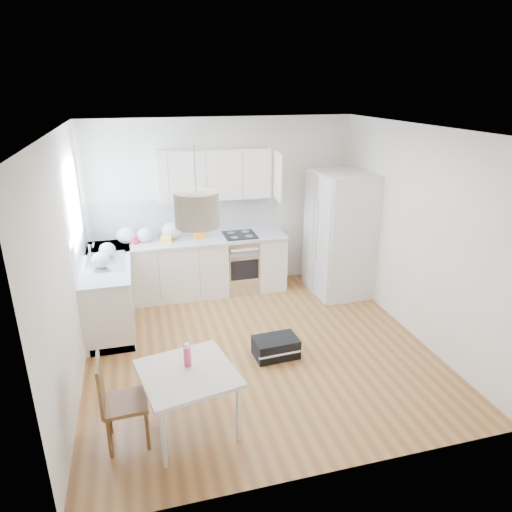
{
  "coord_description": "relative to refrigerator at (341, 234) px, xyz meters",
  "views": [
    {
      "loc": [
        -1.33,
        -4.86,
        3.15
      ],
      "look_at": [
        0.09,
        0.4,
        1.09
      ],
      "focal_mm": 32.0,
      "sensor_mm": 36.0,
      "label": 1
    }
  ],
  "objects": [
    {
      "name": "cabinets_left",
      "position": [
        -3.5,
        -0.13,
        -0.52
      ],
      "size": [
        0.6,
        1.8,
        0.88
      ],
      "primitive_type": "cube",
      "color": "silver",
      "rests_on": "floor"
    },
    {
      "name": "window_glassblock",
      "position": [
        -3.79,
        -0.18,
        0.79
      ],
      "size": [
        0.02,
        1.0,
        1.0
      ],
      "primitive_type": "cube",
      "color": "#BFE0F9",
      "rests_on": "wall_left"
    },
    {
      "name": "floor",
      "position": [
        -1.7,
        -1.33,
        -0.96
      ],
      "size": [
        4.2,
        4.2,
        0.0
      ],
      "primitive_type": "plane",
      "color": "brown",
      "rests_on": "ground"
    },
    {
      "name": "range_oven",
      "position": [
        -1.5,
        0.47,
        -0.52
      ],
      "size": [
        0.5,
        0.61,
        0.88
      ],
      "primitive_type": null,
      "color": "silver",
      "rests_on": "floor"
    },
    {
      "name": "backsplash_back",
      "position": [
        -2.3,
        0.76,
        0.25
      ],
      "size": [
        3.0,
        0.01,
        0.58
      ],
      "primitive_type": "cube",
      "color": "silver",
      "rests_on": "wall_back"
    },
    {
      "name": "grocery_bag_c",
      "position": [
        -2.55,
        0.56,
        0.09
      ],
      "size": [
        0.3,
        0.25,
        0.27
      ],
      "primitive_type": "ellipsoid",
      "color": "silver",
      "rests_on": "counter_back"
    },
    {
      "name": "dining_chair",
      "position": [
        -3.29,
        -2.6,
        -0.51
      ],
      "size": [
        0.4,
        0.4,
        0.91
      ],
      "primitive_type": null,
      "rotation": [
        0.0,
        0.0,
        0.03
      ],
      "color": "#492D16",
      "rests_on": "floor"
    },
    {
      "name": "upper_cabinets",
      "position": [
        -1.85,
        0.61,
        0.91
      ],
      "size": [
        1.7,
        0.32,
        0.75
      ],
      "primitive_type": "cube",
      "color": "silver",
      "rests_on": "wall_back"
    },
    {
      "name": "refrigerator",
      "position": [
        0.0,
        0.0,
        0.0
      ],
      "size": [
        0.95,
        1.0,
        1.93
      ],
      "primitive_type": null,
      "rotation": [
        0.0,
        0.0,
        0.04
      ],
      "color": "white",
      "rests_on": "floor"
    },
    {
      "name": "drink_bottle",
      "position": [
        -2.7,
        -2.49,
        -0.18
      ],
      "size": [
        0.07,
        0.07,
        0.24
      ],
      "primitive_type": "cylinder",
      "rotation": [
        0.0,
        0.0,
        0.04
      ],
      "color": "#DA3C7D",
      "rests_on": "dining_table"
    },
    {
      "name": "counter_left",
      "position": [
        -3.5,
        -0.13,
        -0.06
      ],
      "size": [
        0.64,
        1.82,
        0.04
      ],
      "primitive_type": "cube",
      "color": "#BBBDC0",
      "rests_on": "cabinets_left"
    },
    {
      "name": "snack_orange",
      "position": [
        -2.13,
        0.49,
        0.01
      ],
      "size": [
        0.18,
        0.12,
        0.11
      ],
      "primitive_type": "cube",
      "rotation": [
        0.0,
        0.0,
        0.14
      ],
      "color": "orange",
      "rests_on": "counter_back"
    },
    {
      "name": "grocery_bag_d",
      "position": [
        -3.48,
        0.03,
        0.05
      ],
      "size": [
        0.22,
        0.18,
        0.19
      ],
      "primitive_type": "ellipsoid",
      "color": "silver",
      "rests_on": "counter_back"
    },
    {
      "name": "backsplash_left",
      "position": [
        -3.8,
        -0.13,
        0.25
      ],
      "size": [
        0.01,
        1.8,
        0.58
      ],
      "primitive_type": "cube",
      "color": "silver",
      "rests_on": "wall_left"
    },
    {
      "name": "pendant_lamp",
      "position": [
        -2.55,
        -2.53,
        1.22
      ],
      "size": [
        0.38,
        0.38,
        0.29
      ],
      "primitive_type": "cylinder",
      "rotation": [
        0.0,
        0.0,
        -0.02
      ],
      "color": "#B9AB8F",
      "rests_on": "ceiling"
    },
    {
      "name": "wall_right",
      "position": [
        0.4,
        -1.33,
        0.39
      ],
      "size": [
        0.0,
        4.2,
        4.2
      ],
      "primitive_type": "plane",
      "rotation": [
        1.57,
        0.0,
        -1.57
      ],
      "color": "silver",
      "rests_on": "floor"
    },
    {
      "name": "wall_left",
      "position": [
        -3.8,
        -1.33,
        0.39
      ],
      "size": [
        0.0,
        4.2,
        4.2
      ],
      "primitive_type": "plane",
      "rotation": [
        1.57,
        0.0,
        1.57
      ],
      "color": "silver",
      "rests_on": "floor"
    },
    {
      "name": "dining_table",
      "position": [
        -2.72,
        -2.59,
        -0.37
      ],
      "size": [
        0.98,
        0.98,
        0.66
      ],
      "rotation": [
        0.0,
        0.0,
        0.2
      ],
      "color": "beige",
      "rests_on": "floor"
    },
    {
      "name": "ceiling",
      "position": [
        -1.7,
        -1.33,
        1.74
      ],
      "size": [
        4.2,
        4.2,
        0.0
      ],
      "primitive_type": "plane",
      "rotation": [
        3.14,
        0.0,
        0.0
      ],
      "color": "white",
      "rests_on": "wall_back"
    },
    {
      "name": "cabinets_back",
      "position": [
        -2.3,
        0.47,
        -0.52
      ],
      "size": [
        3.0,
        0.6,
        0.88
      ],
      "primitive_type": "cube",
      "color": "silver",
      "rests_on": "floor"
    },
    {
      "name": "grocery_bag_a",
      "position": [
        -3.23,
        0.52,
        0.08
      ],
      "size": [
        0.28,
        0.24,
        0.25
      ],
      "primitive_type": "ellipsoid",
      "color": "silver",
      "rests_on": "counter_back"
    },
    {
      "name": "counter_back",
      "position": [
        -2.3,
        0.47,
        -0.06
      ],
      "size": [
        3.02,
        0.64,
        0.04
      ],
      "primitive_type": "cube",
      "color": "#BBBDC0",
      "rests_on": "cabinets_back"
    },
    {
      "name": "sink",
      "position": [
        -3.5,
        -0.18,
        -0.05
      ],
      "size": [
        0.5,
        0.8,
        0.16
      ],
      "primitive_type": null,
      "color": "silver",
      "rests_on": "counter_left"
    },
    {
      "name": "grocery_bag_b",
      "position": [
        -2.96,
        0.53,
        0.07
      ],
      "size": [
        0.25,
        0.21,
        0.22
      ],
      "primitive_type": "ellipsoid",
      "color": "silver",
      "rests_on": "counter_back"
    },
    {
      "name": "wall_back",
      "position": [
        -1.7,
        0.77,
        0.39
      ],
      "size": [
        4.2,
        0.0,
        4.2
      ],
      "primitive_type": "plane",
      "rotation": [
        1.57,
        0.0,
        0.0
      ],
      "color": "silver",
      "rests_on": "floor"
    },
    {
      "name": "snack_red",
      "position": [
        -3.1,
        0.51,
        0.01
      ],
      "size": [
        0.17,
        0.17,
        0.1
      ],
      "primitive_type": "cube",
      "rotation": [
        0.0,
        0.0,
        0.78
      ],
      "color": "red",
      "rests_on": "counter_back"
    },
    {
      "name": "snack_yellow",
      "position": [
        -2.65,
        0.42,
        0.01
      ],
      "size": [
        0.18,
        0.14,
        0.11
      ],
      "primitive_type": "cube",
      "rotation": [
        0.0,
        0.0,
        -0.27
      ],
      "color": "gold",
      "rests_on": "counter_back"
    },
    {
      "name": "gym_bag",
      "position": [
        -1.54,
        -1.58,
        -0.84
      ],
      "size": [
        0.55,
        0.38,
        0.24
      ],
      "primitive_type": "cube",
      "rotation": [
        0.0,
        0.0,
        0.06
      ],
      "color": "black",
      "rests_on": "floor"
    },
    {
      "name": "grocery_bag_e",
      "position": [
        -3.55,
        -0.39,
        0.06
      ],
      "size": [
        0.23,
        0.2,
        0.21
      ],
      "primitive_type": "ellipsoid",
      "color": "silver",
      "rests_on": "counter_left"
    }
  ]
}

